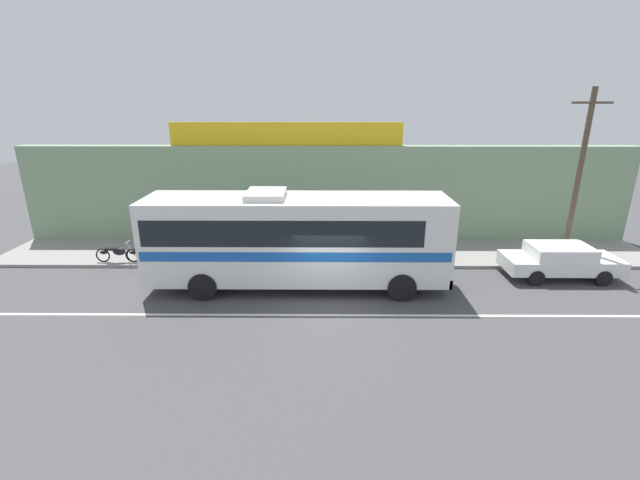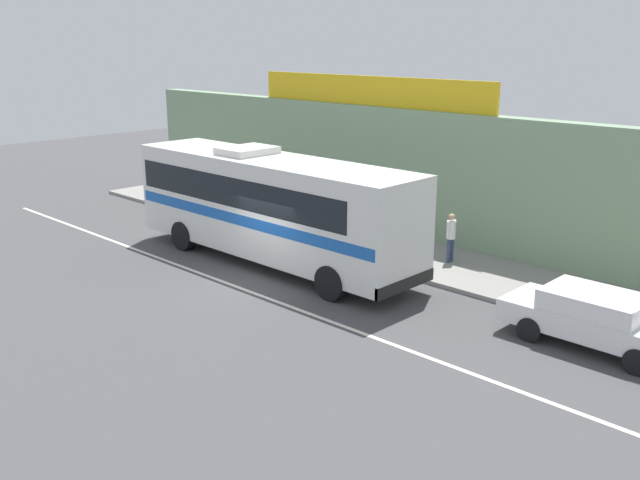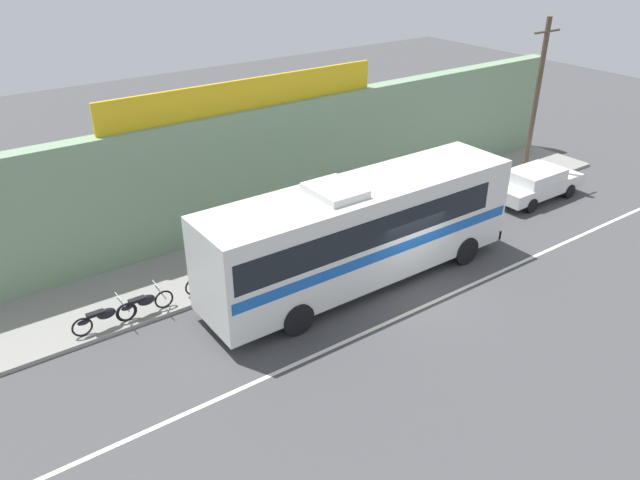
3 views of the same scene
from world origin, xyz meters
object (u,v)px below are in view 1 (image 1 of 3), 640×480
at_px(motorcycle_black, 145,253).
at_px(motorcycle_green, 117,253).
at_px(parked_car, 560,260).
at_px(intercity_bus, 295,236).
at_px(pedestrian_far_left, 398,231).
at_px(motorcycle_blue, 199,252).
at_px(utility_pole, 579,177).

distance_m(motorcycle_black, motorcycle_green, 1.25).
bearing_deg(motorcycle_green, parked_car, -3.66).
height_order(motorcycle_black, motorcycle_green, same).
distance_m(intercity_bus, motorcycle_black, 7.20).
bearing_deg(pedestrian_far_left, motorcycle_blue, -170.21).
relative_size(motorcycle_black, motorcycle_blue, 0.98).
distance_m(motorcycle_blue, motorcycle_green, 3.57).
bearing_deg(parked_car, motorcycle_green, 176.34).
relative_size(intercity_bus, pedestrian_far_left, 6.87).
xyz_separation_m(motorcycle_green, pedestrian_far_left, (12.51, 1.68, 0.53)).
relative_size(utility_pole, motorcycle_blue, 3.89).
distance_m(intercity_bus, pedestrian_far_left, 6.06).
bearing_deg(intercity_bus, motorcycle_black, 162.01).
xyz_separation_m(intercity_bus, motorcycle_black, (-6.70, 2.18, -1.50)).
height_order(utility_pole, pedestrian_far_left, utility_pole).
bearing_deg(intercity_bus, utility_pole, 11.15).
bearing_deg(intercity_bus, pedestrian_far_left, 40.21).
height_order(motorcycle_green, pedestrian_far_left, pedestrian_far_left).
distance_m(parked_car, motorcycle_blue, 15.14).
bearing_deg(intercity_bus, motorcycle_green, 164.68).
relative_size(utility_pole, motorcycle_green, 3.72).
xyz_separation_m(intercity_bus, utility_pole, (11.58, 2.28, 1.86)).
distance_m(intercity_bus, parked_car, 10.83).
xyz_separation_m(intercity_bus, pedestrian_far_left, (4.57, 3.86, -0.97)).
bearing_deg(motorcycle_blue, pedestrian_far_left, 9.79).
relative_size(parked_car, motorcycle_black, 2.45).
bearing_deg(motorcycle_blue, utility_pole, -0.12).
distance_m(parked_car, motorcycle_black, 17.45).
bearing_deg(motorcycle_black, motorcycle_blue, 3.48).
xyz_separation_m(parked_car, pedestrian_far_left, (-6.14, 2.87, 0.35)).
bearing_deg(motorcycle_green, pedestrian_far_left, 7.66).
xyz_separation_m(utility_pole, motorcycle_green, (-19.53, -0.11, -3.36)).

